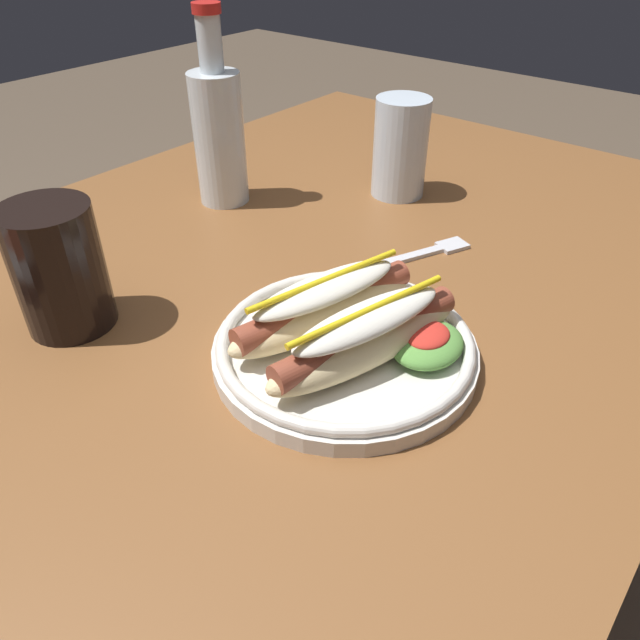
{
  "coord_description": "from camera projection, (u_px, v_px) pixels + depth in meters",
  "views": [
    {
      "loc": [
        -0.4,
        -0.4,
        1.1
      ],
      "look_at": [
        -0.05,
        -0.11,
        0.77
      ],
      "focal_mm": 33.63,
      "sensor_mm": 36.0,
      "label": 1
    }
  ],
  "objects": [
    {
      "name": "ground_plane",
      "position": [
        289.0,
        623.0,
        1.1
      ],
      "size": [
        8.0,
        8.0,
        0.0
      ],
      "primitive_type": "plane",
      "color": "brown"
    },
    {
      "name": "dining_table",
      "position": [
        274.0,
        355.0,
        0.73
      ],
      "size": [
        1.32,
        0.84,
        0.74
      ],
      "color": "brown",
      "rests_on": "ground_plane"
    },
    {
      "name": "hot_dog_plate",
      "position": [
        348.0,
        336.0,
        0.55
      ],
      "size": [
        0.25,
        0.25,
        0.08
      ],
      "color": "silver",
      "rests_on": "dining_table"
    },
    {
      "name": "fork",
      "position": [
        431.0,
        251.0,
        0.73
      ],
      "size": [
        0.12,
        0.07,
        0.0
      ],
      "rotation": [
        0.0,
        0.0,
        -0.41
      ],
      "color": "silver",
      "rests_on": "dining_table"
    },
    {
      "name": "soda_cup",
      "position": [
        59.0,
        268.0,
        0.58
      ],
      "size": [
        0.09,
        0.09,
        0.13
      ],
      "primitive_type": "cylinder",
      "color": "black",
      "rests_on": "dining_table"
    },
    {
      "name": "water_cup",
      "position": [
        400.0,
        148.0,
        0.83
      ],
      "size": [
        0.08,
        0.08,
        0.13
      ],
      "primitive_type": "cylinder",
      "color": "silver",
      "rests_on": "dining_table"
    },
    {
      "name": "glass_bottle",
      "position": [
        219.0,
        132.0,
        0.79
      ],
      "size": [
        0.07,
        0.07,
        0.25
      ],
      "color": "silver",
      "rests_on": "dining_table"
    }
  ]
}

